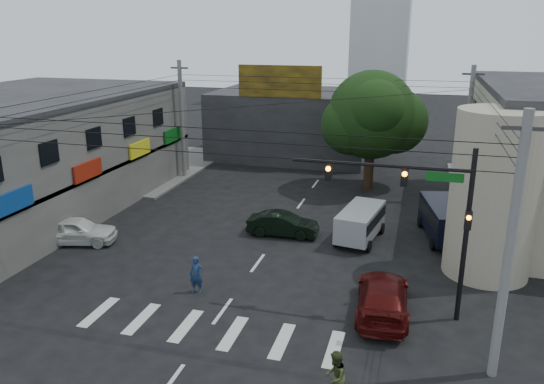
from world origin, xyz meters
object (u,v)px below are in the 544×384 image
at_px(traffic_gantry, 424,205).
at_px(utility_pole_far_left, 182,120).
at_px(white_compact, 76,230).
at_px(street_tree, 372,115).
at_px(utility_pole_near_right, 509,252).
at_px(utility_pole_far_right, 467,134).
at_px(traffic_officer, 196,275).
at_px(dark_sedan, 283,224).
at_px(maroon_sedan, 383,296).
at_px(pedestrian_olive, 335,377).
at_px(silver_minivan, 360,224).
at_px(navy_van, 445,221).

bearing_deg(traffic_gantry, utility_pole_far_left, 137.14).
bearing_deg(white_compact, utility_pole_far_left, -15.50).
relative_size(street_tree, white_compact, 1.83).
distance_m(street_tree, traffic_gantry, 18.42).
relative_size(utility_pole_near_right, utility_pole_far_right, 1.00).
height_order(utility_pole_far_right, traffic_officer, utility_pole_far_right).
distance_m(dark_sedan, white_compact, 11.58).
distance_m(white_compact, maroon_sedan, 17.27).
xyz_separation_m(maroon_sedan, pedestrian_olive, (-1.03, -6.01, 0.12)).
xyz_separation_m(white_compact, pedestrian_olive, (15.97, -9.07, 0.12)).
bearing_deg(utility_pole_far_right, street_tree, 171.25).
bearing_deg(traffic_gantry, traffic_officer, -175.62).
bearing_deg(white_compact, traffic_officer, -127.32).
relative_size(utility_pole_far_left, dark_sedan, 2.23).
bearing_deg(utility_pole_near_right, white_compact, 163.35).
relative_size(silver_minivan, pedestrian_olive, 2.59).
relative_size(traffic_gantry, utility_pole_far_left, 0.78).
xyz_separation_m(utility_pole_near_right, silver_minivan, (-5.87, 11.05, -3.67)).
bearing_deg(traffic_gantry, maroon_sedan, -168.39).
distance_m(white_compact, traffic_officer, 9.46).
relative_size(utility_pole_far_right, silver_minivan, 2.03).
bearing_deg(traffic_gantry, street_tree, 101.99).
xyz_separation_m(maroon_sedan, navy_van, (2.69, 9.38, 0.26)).
bearing_deg(maroon_sedan, navy_van, -109.68).
xyz_separation_m(navy_van, traffic_officer, (-10.91, -9.84, -0.15)).
height_order(utility_pole_near_right, pedestrian_olive, utility_pole_near_right).
distance_m(maroon_sedan, silver_minivan, 8.05).
distance_m(utility_pole_near_right, white_compact, 22.25).
height_order(utility_pole_near_right, maroon_sedan, utility_pole_near_right).
bearing_deg(silver_minivan, utility_pole_far_left, 67.12).
distance_m(navy_van, traffic_officer, 14.69).
distance_m(utility_pole_far_left, utility_pole_far_right, 21.00).
bearing_deg(maroon_sedan, traffic_gantry, -172.04).
height_order(silver_minivan, pedestrian_olive, silver_minivan).
bearing_deg(utility_pole_near_right, traffic_officer, 167.25).
bearing_deg(traffic_gantry, pedestrian_olive, -110.55).
height_order(traffic_officer, pedestrian_olive, pedestrian_olive).
relative_size(dark_sedan, white_compact, 0.87).
bearing_deg(utility_pole_far_left, maroon_sedan, -45.47).
height_order(utility_pole_far_right, silver_minivan, utility_pole_far_right).
xyz_separation_m(traffic_gantry, silver_minivan, (-3.20, 7.55, -3.91)).
relative_size(navy_van, pedestrian_olive, 3.07).
bearing_deg(traffic_gantry, utility_pole_near_right, -52.58).
xyz_separation_m(white_compact, silver_minivan, (15.13, 4.77, 0.17)).
xyz_separation_m(street_tree, utility_pole_far_left, (-14.50, -1.00, -0.87)).
distance_m(utility_pole_far_right, pedestrian_olive, 24.12).
bearing_deg(traffic_gantry, navy_van, 81.48).
bearing_deg(pedestrian_olive, utility_pole_far_right, 169.77).
bearing_deg(street_tree, traffic_officer, -106.98).
bearing_deg(street_tree, pedestrian_olive, -86.54).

